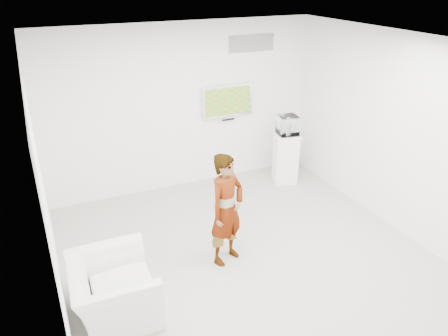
# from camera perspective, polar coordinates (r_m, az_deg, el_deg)

# --- Properties ---
(room) EXTENTS (5.01, 5.01, 3.00)m
(room) POSITION_cam_1_polar(r_m,az_deg,el_deg) (5.76, 2.95, 1.20)
(room) COLOR #A69F98
(room) RESTS_ON ground
(tv) EXTENTS (1.00, 0.08, 0.60)m
(tv) POSITION_cam_1_polar(r_m,az_deg,el_deg) (8.17, 0.43, 8.77)
(tv) COLOR silver
(tv) RESTS_ON room
(logo_decal) EXTENTS (0.90, 0.02, 0.30)m
(logo_decal) POSITION_cam_1_polar(r_m,az_deg,el_deg) (8.21, 3.63, 15.94)
(logo_decal) COLOR gray
(logo_decal) RESTS_ON room
(person) EXTENTS (0.70, 0.60, 1.62)m
(person) POSITION_cam_1_polar(r_m,az_deg,el_deg) (5.94, 0.36, -5.45)
(person) COLOR white
(person) RESTS_ON room
(armchair) EXTENTS (0.98, 1.12, 0.71)m
(armchair) POSITION_cam_1_polar(r_m,az_deg,el_deg) (5.48, -14.25, -15.13)
(armchair) COLOR white
(armchair) RESTS_ON room
(pedestal) EXTENTS (0.60, 0.60, 0.97)m
(pedestal) POSITION_cam_1_polar(r_m,az_deg,el_deg) (8.43, 8.03, 1.32)
(pedestal) COLOR white
(pedestal) RESTS_ON room
(floor_uplight) EXTENTS (0.21, 0.21, 0.27)m
(floor_uplight) POSITION_cam_1_polar(r_m,az_deg,el_deg) (9.26, 9.11, 1.12)
(floor_uplight) COLOR white
(floor_uplight) RESTS_ON room
(vitrine) EXTENTS (0.41, 0.41, 0.35)m
(vitrine) POSITION_cam_1_polar(r_m,az_deg,el_deg) (8.19, 8.31, 5.56)
(vitrine) COLOR white
(vitrine) RESTS_ON pedestal
(console) EXTENTS (0.13, 0.14, 0.21)m
(console) POSITION_cam_1_polar(r_m,az_deg,el_deg) (8.21, 8.28, 5.08)
(console) COLOR white
(console) RESTS_ON pedestal
(wii_remote) EXTENTS (0.08, 0.13, 0.03)m
(wii_remote) POSITION_cam_1_polar(r_m,az_deg,el_deg) (5.91, 0.86, 1.39)
(wii_remote) COLOR white
(wii_remote) RESTS_ON person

